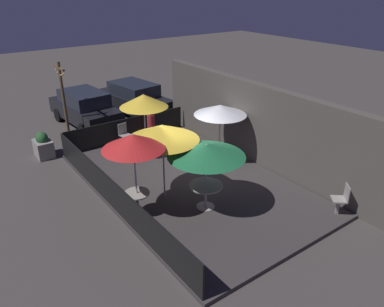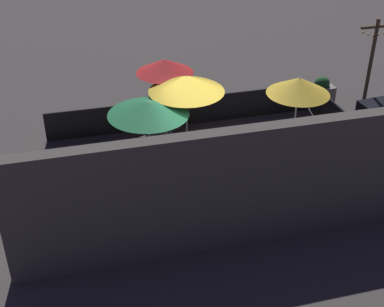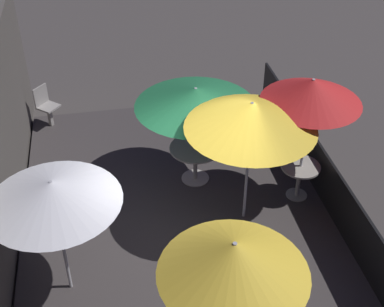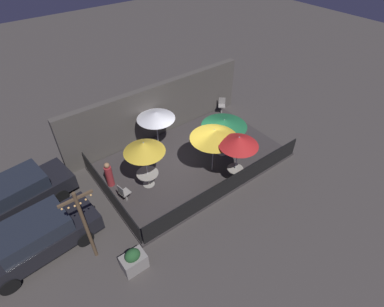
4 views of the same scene
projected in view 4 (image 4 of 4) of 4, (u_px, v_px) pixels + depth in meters
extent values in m
plane|color=#423D3A|center=(192.00, 161.00, 15.09)|extent=(60.00, 60.00, 0.00)
cube|color=#383333|center=(192.00, 161.00, 15.05)|extent=(8.97, 5.56, 0.12)
cube|color=#4C4742|center=(158.00, 111.00, 15.95)|extent=(10.57, 0.36, 3.00)
cube|color=black|center=(230.00, 184.00, 13.05)|extent=(8.77, 0.05, 0.95)
cube|color=black|center=(109.00, 193.00, 12.65)|extent=(0.05, 5.36, 0.95)
cylinder|color=#B2B2B7|center=(236.00, 160.00, 13.14)|extent=(0.05, 0.05, 2.49)
cone|color=red|center=(239.00, 141.00, 12.48)|extent=(1.71, 1.71, 0.42)
cylinder|color=#B2B2B7|center=(223.00, 137.00, 14.77)|extent=(0.05, 0.05, 2.04)
cone|color=#1E6B3D|center=(224.00, 123.00, 14.23)|extent=(2.22, 2.22, 0.36)
cylinder|color=#B2B2B7|center=(146.00, 165.00, 12.94)|extent=(0.05, 0.05, 2.43)
cone|color=gold|center=(144.00, 147.00, 12.30)|extent=(1.77, 1.77, 0.47)
cylinder|color=#B2B2B7|center=(157.00, 130.00, 15.14)|extent=(0.05, 0.05, 2.12)
cone|color=silver|center=(156.00, 115.00, 14.57)|extent=(1.90, 1.90, 0.36)
cylinder|color=#B2B2B7|center=(213.00, 151.00, 13.69)|extent=(0.05, 0.05, 2.38)
cone|color=gold|center=(214.00, 134.00, 13.07)|extent=(2.16, 2.16, 0.46)
cylinder|color=#9E998E|center=(234.00, 179.00, 13.94)|extent=(0.40, 0.40, 0.02)
cylinder|color=#9E998E|center=(235.00, 174.00, 13.73)|extent=(0.08, 0.08, 0.67)
cylinder|color=#9E998E|center=(235.00, 169.00, 13.50)|extent=(0.73, 0.73, 0.04)
cylinder|color=#9E998E|center=(222.00, 152.00, 15.43)|extent=(0.54, 0.54, 0.02)
cylinder|color=#9E998E|center=(222.00, 147.00, 15.20)|extent=(0.08, 0.08, 0.72)
cylinder|color=#9E998E|center=(223.00, 141.00, 14.96)|extent=(0.99, 0.99, 0.04)
cylinder|color=#9E998E|center=(149.00, 184.00, 13.72)|extent=(0.54, 0.54, 0.02)
cylinder|color=#9E998E|center=(148.00, 179.00, 13.51)|extent=(0.08, 0.08, 0.67)
cylinder|color=#9E998E|center=(147.00, 173.00, 13.28)|extent=(0.98, 0.98, 0.04)
cube|color=gray|center=(126.00, 196.00, 12.85)|extent=(0.09, 0.09, 0.46)
cube|color=gray|center=(125.00, 192.00, 12.69)|extent=(0.46, 0.46, 0.04)
cube|color=gray|center=(121.00, 191.00, 12.43)|extent=(0.10, 0.40, 0.44)
cube|color=gray|center=(222.00, 110.00, 18.18)|extent=(0.11, 0.11, 0.46)
cube|color=gray|center=(222.00, 106.00, 18.02)|extent=(0.56, 0.56, 0.04)
cube|color=gray|center=(222.00, 101.00, 18.00)|extent=(0.32, 0.29, 0.44)
cylinder|color=maroon|center=(109.00, 176.00, 13.37)|extent=(0.46, 0.46, 1.05)
sphere|color=#9E704C|center=(107.00, 165.00, 12.95)|extent=(0.25, 0.25, 0.25)
cube|color=gray|center=(134.00, 262.00, 10.53)|extent=(0.86, 0.60, 0.67)
ellipsoid|color=#235128|center=(132.00, 255.00, 10.25)|extent=(0.56, 0.45, 0.50)
cylinder|color=brown|center=(86.00, 227.00, 10.03)|extent=(0.12, 0.12, 3.38)
cube|color=brown|center=(75.00, 199.00, 9.10)|extent=(1.10, 0.08, 0.08)
sphere|color=#F4B260|center=(62.00, 209.00, 8.98)|extent=(0.07, 0.07, 0.07)
sphere|color=#F4B260|center=(69.00, 208.00, 9.12)|extent=(0.07, 0.07, 0.07)
sphere|color=#F4B260|center=(75.00, 206.00, 9.23)|extent=(0.07, 0.07, 0.07)
sphere|color=#F4B260|center=(81.00, 203.00, 9.32)|extent=(0.07, 0.07, 0.07)
sphere|color=#F4B260|center=(86.00, 200.00, 9.37)|extent=(0.07, 0.07, 0.07)
sphere|color=#F4B260|center=(91.00, 195.00, 9.40)|extent=(0.07, 0.07, 0.07)
cube|color=black|center=(38.00, 241.00, 10.81)|extent=(4.48, 2.06, 0.70)
cube|color=#1E232D|center=(32.00, 230.00, 10.39)|extent=(2.52, 1.76, 0.60)
cylinder|color=black|center=(67.00, 213.00, 12.19)|extent=(0.65, 0.23, 0.64)
cylinder|color=black|center=(85.00, 239.00, 11.27)|extent=(0.65, 0.23, 0.64)
cylinder|color=black|center=(10.00, 286.00, 9.89)|extent=(0.65, 0.23, 0.64)
cube|color=black|center=(18.00, 198.00, 12.36)|extent=(4.61, 2.29, 0.70)
cube|color=#1E232D|center=(12.00, 187.00, 11.94)|extent=(2.62, 1.88, 0.60)
cylinder|color=black|center=(44.00, 177.00, 13.77)|extent=(0.66, 0.27, 0.64)
cylinder|color=black|center=(61.00, 196.00, 12.90)|extent=(0.66, 0.27, 0.64)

